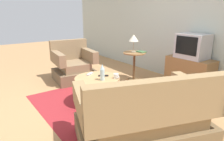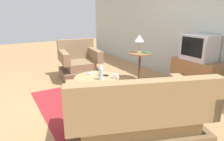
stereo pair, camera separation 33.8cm
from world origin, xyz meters
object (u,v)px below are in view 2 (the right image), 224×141
Objects in this scene: side_table at (140,61)px; mug at (115,76)px; table_lamp at (139,39)px; couch at (135,120)px; tv_remote_silver at (91,73)px; tv_remote_dark at (103,75)px; tv_stand at (195,75)px; armchair at (79,65)px; book at (147,52)px; television at (199,47)px; vase at (101,72)px; coffee_table at (97,79)px.

mug is at bearing -55.19° from side_table.
couch is at bearing -38.35° from table_lamp.
table_lamp is at bearing -16.34° from tv_remote_silver.
tv_stand is at bearing -158.18° from tv_remote_dark.
table_lamp is at bearing 125.99° from mug.
armchair is 4.36× the size of book.
table_lamp reaches higher than tv_stand.
tv_remote_silver is at bearing -109.46° from television.
armchair is 1.39m from side_table.
armchair is 2.41× the size of table_lamp.
couch is 10.88× the size of tv_remote_dark.
mug is (0.76, -1.09, 0.03)m from side_table.
couch is 2.36m from book.
couch is 6.71× the size of vase.
vase is (-1.09, 0.12, 0.29)m from couch.
table_lamp is at bearing 113.25° from coffee_table.
television is (1.00, 0.62, 0.39)m from side_table.
coffee_table is 0.33m from mug.
vase is 1.62× the size of tv_remote_silver.
coffee_table is 0.23m from vase.
tv_stand is at bearing 80.94° from vase.
tv_remote_dark is 0.75× the size of book.
table_lamp reaches higher than tv_remote_dark.
tv_remote_dark and tv_remote_silver have the same top height.
tv_remote_silver is (-0.69, -1.94, 0.16)m from tv_stand.
table_lamp is at bearing -120.55° from book.
coffee_table is 2.04m from television.
tv_stand is at bearing 31.24° from table_lamp.
side_table is 1.24m from television.
tv_remote_silver is at bearing -176.11° from coffee_table.
table_lamp is at bearing 118.84° from vase.
tv_stand is at bearing 76.34° from coffee_table.
vase is at bearing -1.53° from coffee_table.
side_table is at bearing 124.81° from mug.
armchair is 7.77× the size of mug.
television is at bearing 90.00° from tv_stand.
side_table is at bearing 149.39° from armchair.
side_table reaches higher than tv_stand.
book is (-0.47, 1.33, 0.19)m from tv_remote_dark.
book is at bearing 119.54° from mug.
couch is at bearing -69.23° from tv_stand.
table_lamp is 1.49× the size of vase.
side_table is 1.33m from mug.
vase reaches higher than book.
couch is at bearing -6.38° from vase.
couch is at bearing -5.76° from coffee_table.
tv_stand is 2.35× the size of table_lamp.
television is 1.44× the size of table_lamp.
mug is (0.78, -1.08, -0.46)m from table_lamp.
armchair is 1.49m from table_lamp.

